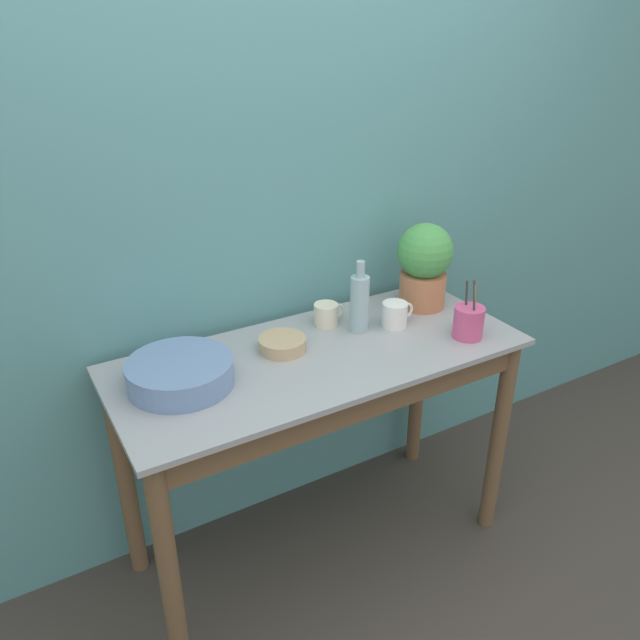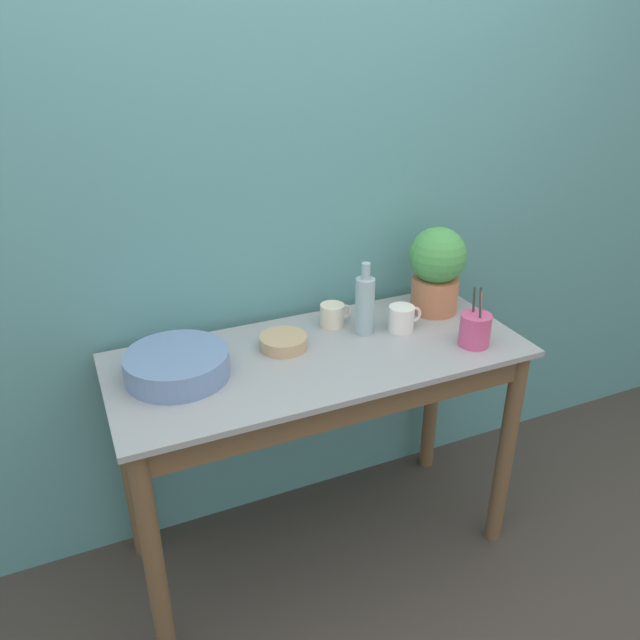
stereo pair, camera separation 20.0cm
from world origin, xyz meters
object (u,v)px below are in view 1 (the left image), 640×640
(mug_cream, at_px, (326,314))
(bowl_wash_large, at_px, (180,373))
(bottle_tall, at_px, (359,302))
(bowl_small_tan, at_px, (282,344))
(utensil_cup, at_px, (469,322))
(mug_white, at_px, (395,314))
(potted_plant, at_px, (424,263))

(mug_cream, bearing_deg, bowl_wash_large, -167.71)
(bottle_tall, relative_size, mug_cream, 2.18)
(bowl_small_tan, distance_m, utensil_cup, 0.64)
(mug_white, distance_m, bowl_small_tan, 0.43)
(mug_cream, distance_m, bowl_small_tan, 0.24)
(mug_white, height_order, utensil_cup, utensil_cup)
(bowl_wash_large, relative_size, mug_cream, 2.68)
(bowl_small_tan, bearing_deg, utensil_cup, -21.75)
(bottle_tall, bearing_deg, potted_plant, 9.66)
(bowl_small_tan, xyz_separation_m, utensil_cup, (0.59, -0.24, 0.04))
(bottle_tall, xyz_separation_m, mug_cream, (-0.08, 0.10, -0.07))
(potted_plant, bearing_deg, mug_cream, 174.00)
(bowl_small_tan, relative_size, utensil_cup, 0.74)
(utensil_cup, bearing_deg, mug_cream, 138.95)
(bowl_wash_large, xyz_separation_m, mug_white, (0.79, -0.00, 0.00))
(mug_cream, bearing_deg, utensil_cup, -41.05)
(bottle_tall, xyz_separation_m, utensil_cup, (0.30, -0.23, -0.05))
(potted_plant, bearing_deg, bowl_wash_large, -175.02)
(mug_cream, bearing_deg, mug_white, -32.66)
(bowl_wash_large, bearing_deg, utensil_cup, -11.66)
(mug_cream, xyz_separation_m, bowl_small_tan, (-0.22, -0.09, -0.02))
(potted_plant, xyz_separation_m, bowl_small_tan, (-0.62, -0.05, -0.15))
(mug_white, bearing_deg, potted_plant, 25.18)
(potted_plant, xyz_separation_m, utensil_cup, (-0.02, -0.28, -0.11))
(potted_plant, xyz_separation_m, mug_cream, (-0.40, 0.04, -0.13))
(mug_cream, bearing_deg, potted_plant, -6.00)
(bowl_wash_large, distance_m, mug_white, 0.79)
(bowl_wash_large, bearing_deg, mug_cream, 12.29)
(bowl_wash_large, xyz_separation_m, bottle_tall, (0.66, 0.03, 0.07))
(bottle_tall, height_order, mug_white, bottle_tall)
(bowl_small_tan, bearing_deg, mug_white, -5.92)
(bowl_wash_large, bearing_deg, potted_plant, 4.98)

